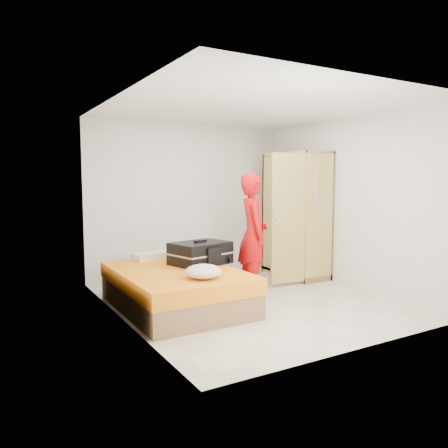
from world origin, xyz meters
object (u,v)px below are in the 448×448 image
bed (176,288)px  person (253,234)px  suitcase (200,253)px  round_cushion (204,271)px  wardrobe (295,218)px

bed → person: size_ratio=1.16×
suitcase → round_cushion: suitcase is taller
bed → person: (1.24, 0.08, 0.62)m
bed → suitcase: size_ratio=2.29×
wardrobe → round_cushion: bearing=-151.6°
wardrobe → bed: bearing=-164.7°
wardrobe → person: bearing=-154.5°
wardrobe → suitcase: 2.15m
bed → person: bearing=3.9°
bed → suitcase: 0.62m
suitcase → round_cushion: 0.89m
round_cushion → bed: bearing=96.4°
round_cushion → suitcase: bearing=65.3°
bed → suitcase: bearing=21.9°
bed → round_cushion: round_cushion is taller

